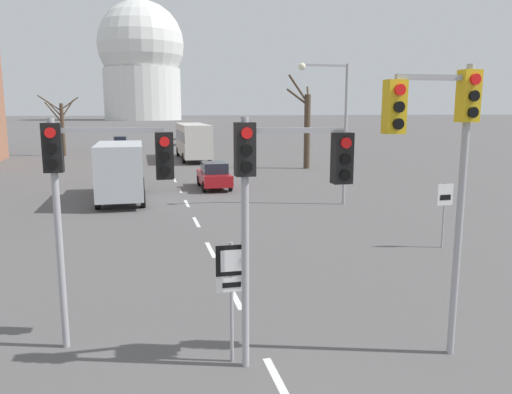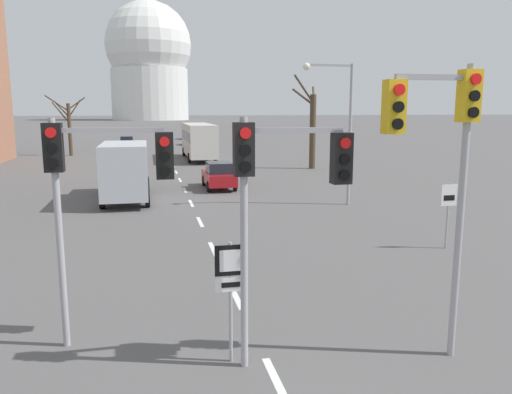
% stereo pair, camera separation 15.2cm
% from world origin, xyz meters
% --- Properties ---
extents(lane_stripe_0, '(0.16, 2.00, 0.01)m').
position_xyz_m(lane_stripe_0, '(0.00, 3.54, 0.00)').
color(lane_stripe_0, silver).
rests_on(lane_stripe_0, ground_plane).
extents(lane_stripe_1, '(0.16, 2.00, 0.01)m').
position_xyz_m(lane_stripe_1, '(0.00, 8.04, 0.00)').
color(lane_stripe_1, silver).
rests_on(lane_stripe_1, ground_plane).
extents(lane_stripe_2, '(0.16, 2.00, 0.01)m').
position_xyz_m(lane_stripe_2, '(0.00, 12.54, 0.00)').
color(lane_stripe_2, silver).
rests_on(lane_stripe_2, ground_plane).
extents(lane_stripe_3, '(0.16, 2.00, 0.01)m').
position_xyz_m(lane_stripe_3, '(0.00, 17.04, 0.00)').
color(lane_stripe_3, silver).
rests_on(lane_stripe_3, ground_plane).
extents(lane_stripe_4, '(0.16, 2.00, 0.01)m').
position_xyz_m(lane_stripe_4, '(0.00, 21.54, 0.00)').
color(lane_stripe_4, silver).
rests_on(lane_stripe_4, ground_plane).
extents(lane_stripe_5, '(0.16, 2.00, 0.01)m').
position_xyz_m(lane_stripe_5, '(0.00, 26.04, 0.00)').
color(lane_stripe_5, silver).
rests_on(lane_stripe_5, ground_plane).
extents(lane_stripe_6, '(0.16, 2.00, 0.01)m').
position_xyz_m(lane_stripe_6, '(0.00, 30.54, 0.00)').
color(lane_stripe_6, silver).
rests_on(lane_stripe_6, ground_plane).
extents(lane_stripe_7, '(0.16, 2.00, 0.01)m').
position_xyz_m(lane_stripe_7, '(0.00, 35.04, 0.00)').
color(lane_stripe_7, silver).
rests_on(lane_stripe_7, ground_plane).
extents(lane_stripe_8, '(0.16, 2.00, 0.01)m').
position_xyz_m(lane_stripe_8, '(0.00, 39.54, 0.00)').
color(lane_stripe_8, silver).
rests_on(lane_stripe_8, ground_plane).
extents(lane_stripe_9, '(0.16, 2.00, 0.01)m').
position_xyz_m(lane_stripe_9, '(0.00, 44.04, 0.00)').
color(lane_stripe_9, silver).
rests_on(lane_stripe_9, ground_plane).
extents(lane_stripe_10, '(0.16, 2.00, 0.01)m').
position_xyz_m(lane_stripe_10, '(0.00, 48.54, 0.00)').
color(lane_stripe_10, silver).
rests_on(lane_stripe_10, ground_plane).
extents(lane_stripe_11, '(0.16, 2.00, 0.01)m').
position_xyz_m(lane_stripe_11, '(0.00, 53.04, 0.00)').
color(lane_stripe_11, silver).
rests_on(lane_stripe_11, ground_plane).
extents(traffic_signal_centre_tall, '(2.23, 0.34, 4.77)m').
position_xyz_m(traffic_signal_centre_tall, '(0.20, 4.36, 3.61)').
color(traffic_signal_centre_tall, '#9E9EA3').
rests_on(traffic_signal_centre_tall, ground_plane).
extents(traffic_signal_near_left, '(2.50, 0.34, 4.73)m').
position_xyz_m(traffic_signal_near_left, '(-3.19, 5.98, 3.60)').
color(traffic_signal_near_left, '#9E9EA3').
rests_on(traffic_signal_near_left, ground_plane).
extents(traffic_signal_near_right, '(1.86, 0.34, 5.71)m').
position_xyz_m(traffic_signal_near_right, '(3.20, 3.91, 4.33)').
color(traffic_signal_near_right, '#9E9EA3').
rests_on(traffic_signal_near_right, ground_plane).
extents(route_sign_post, '(0.60, 0.08, 2.42)m').
position_xyz_m(route_sign_post, '(-0.69, 4.58, 1.64)').
color(route_sign_post, '#9E9EA3').
rests_on(route_sign_post, ground_plane).
extents(speed_limit_sign, '(0.60, 0.08, 2.36)m').
position_xyz_m(speed_limit_sign, '(8.13, 10.96, 1.59)').
color(speed_limit_sign, '#9E9EA3').
rests_on(speed_limit_sign, ground_plane).
extents(street_lamp_right, '(2.64, 0.36, 7.13)m').
position_xyz_m(street_lamp_right, '(7.42, 19.53, 4.52)').
color(street_lamp_right, '#9E9EA3').
rests_on(street_lamp_right, ground_plane).
extents(sedan_near_left, '(1.79, 4.17, 1.66)m').
position_xyz_m(sedan_near_left, '(2.15, 26.22, 0.83)').
color(sedan_near_left, maroon).
rests_on(sedan_near_left, ground_plane).
extents(sedan_near_right, '(1.94, 4.30, 1.48)m').
position_xyz_m(sedan_near_right, '(3.93, 65.57, 0.75)').
color(sedan_near_right, silver).
rests_on(sedan_near_right, ground_plane).
extents(sedan_mid_centre, '(1.82, 4.16, 1.56)m').
position_xyz_m(sedan_mid_centre, '(-4.64, 60.53, 0.79)').
color(sedan_mid_centre, navy).
rests_on(sedan_mid_centre, ground_plane).
extents(sedan_far_left, '(1.92, 4.22, 1.73)m').
position_xyz_m(sedan_far_left, '(4.66, 79.03, 0.86)').
color(sedan_far_left, slate).
rests_on(sedan_far_left, ground_plane).
extents(city_bus, '(2.66, 10.80, 3.48)m').
position_xyz_m(city_bus, '(2.78, 44.69, 2.05)').
color(city_bus, beige).
rests_on(city_bus, ground_plane).
extents(delivery_truck, '(2.44, 7.20, 3.14)m').
position_xyz_m(delivery_truck, '(-3.34, 23.23, 1.70)').
color(delivery_truck, '#333842').
rests_on(delivery_truck, ground_plane).
extents(bare_tree_left_near, '(4.17, 1.71, 6.39)m').
position_xyz_m(bare_tree_left_near, '(-10.23, 51.94, 3.27)').
color(bare_tree_left_near, '#473828').
rests_on(bare_tree_left_near, ground_plane).
extents(bare_tree_right_near, '(2.31, 1.80, 7.66)m').
position_xyz_m(bare_tree_right_near, '(11.21, 35.22, 3.43)').
color(bare_tree_right_near, '#473828').
rests_on(bare_tree_right_near, ground_plane).
extents(capitol_dome, '(38.42, 38.42, 54.27)m').
position_xyz_m(capitol_dome, '(0.00, 234.24, 26.43)').
color(capitol_dome, silver).
rests_on(capitol_dome, ground_plane).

